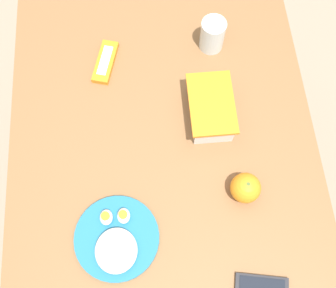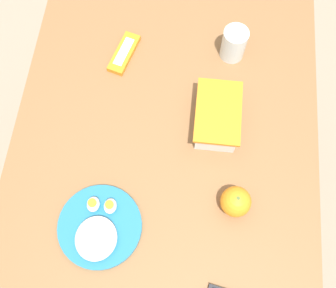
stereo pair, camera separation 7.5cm
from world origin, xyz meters
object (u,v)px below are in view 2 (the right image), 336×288
(food_container, at_px, (217,117))
(drinking_glass, at_px, (234,44))
(rice_plate, at_px, (99,229))
(candy_bar, at_px, (124,53))
(orange_fruit, at_px, (236,202))

(food_container, bearing_deg, drinking_glass, 171.89)
(food_container, relative_size, rice_plate, 0.88)
(food_container, distance_m, candy_bar, 0.37)
(orange_fruit, height_order, rice_plate, orange_fruit)
(food_container, bearing_deg, rice_plate, -39.70)
(orange_fruit, distance_m, rice_plate, 0.37)
(food_container, distance_m, orange_fruit, 0.25)
(orange_fruit, height_order, candy_bar, orange_fruit)
(orange_fruit, distance_m, candy_bar, 0.58)
(candy_bar, bearing_deg, drinking_glass, 96.73)
(candy_bar, bearing_deg, orange_fruit, 39.49)
(orange_fruit, xyz_separation_m, candy_bar, (-0.45, -0.37, -0.03))
(rice_plate, bearing_deg, drinking_glass, 151.30)
(orange_fruit, relative_size, rice_plate, 0.37)
(rice_plate, xyz_separation_m, candy_bar, (-0.55, -0.01, -0.01))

